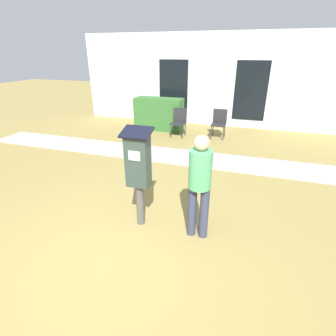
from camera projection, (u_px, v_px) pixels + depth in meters
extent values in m
plane|color=olive|center=(108.00, 263.00, 3.46)|extent=(40.00, 40.00, 0.00)
cube|color=#A3A099|center=(185.00, 157.00, 6.91)|extent=(12.00, 1.10, 0.02)
cube|color=silver|center=(212.00, 81.00, 9.46)|extent=(10.00, 0.24, 3.20)
cube|color=black|center=(173.00, 88.00, 9.86)|extent=(1.10, 0.02, 2.00)
cube|color=black|center=(251.00, 91.00, 9.07)|extent=(1.10, 0.02, 2.00)
cylinder|color=#4C4C4C|center=(140.00, 205.00, 4.14)|extent=(0.12, 0.12, 0.70)
cube|color=#2D3D38|center=(138.00, 161.00, 3.83)|extent=(0.34, 0.22, 0.80)
cube|color=silver|center=(134.00, 156.00, 3.68)|extent=(0.18, 0.01, 0.14)
cube|color=black|center=(137.00, 132.00, 3.66)|extent=(0.44, 0.31, 0.12)
cylinder|color=#333851|center=(192.00, 211.00, 3.87)|extent=(0.13, 0.13, 0.82)
cylinder|color=#333851|center=(204.00, 213.00, 3.82)|extent=(0.13, 0.13, 0.82)
cylinder|color=#4C9E66|center=(200.00, 169.00, 3.56)|extent=(0.32, 0.32, 0.55)
sphere|color=#D8AD8C|center=(202.00, 143.00, 3.41)|extent=(0.21, 0.21, 0.21)
cylinder|color=#262628|center=(171.00, 131.00, 8.43)|extent=(0.03, 0.03, 0.42)
cylinder|color=#262628|center=(182.00, 132.00, 8.32)|extent=(0.03, 0.03, 0.42)
cylinder|color=#262628|center=(174.00, 128.00, 8.76)|extent=(0.03, 0.03, 0.42)
cylinder|color=#262628|center=(185.00, 129.00, 8.65)|extent=(0.03, 0.03, 0.42)
cube|color=#262628|center=(178.00, 123.00, 8.44)|extent=(0.44, 0.44, 0.04)
cube|color=#262628|center=(180.00, 115.00, 8.52)|extent=(0.44, 0.04, 0.44)
cylinder|color=#262628|center=(211.00, 133.00, 8.27)|extent=(0.03, 0.03, 0.42)
cylinder|color=#262628|center=(223.00, 134.00, 8.16)|extent=(0.03, 0.03, 0.42)
cylinder|color=#262628|center=(213.00, 130.00, 8.60)|extent=(0.03, 0.03, 0.42)
cylinder|color=#262628|center=(225.00, 131.00, 8.49)|extent=(0.03, 0.03, 0.42)
cube|color=#262628|center=(219.00, 125.00, 8.29)|extent=(0.44, 0.44, 0.04)
cube|color=#262628|center=(220.00, 116.00, 8.37)|extent=(0.44, 0.04, 0.44)
cube|color=#33662D|center=(159.00, 114.00, 9.20)|extent=(1.68, 0.60, 1.10)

